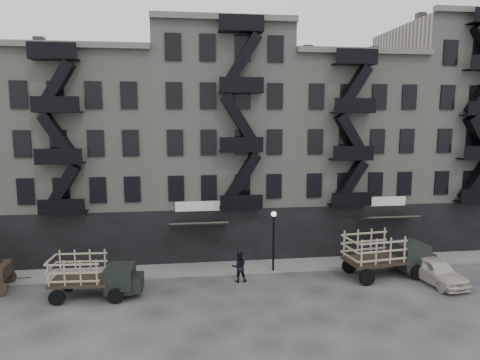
{
  "coord_description": "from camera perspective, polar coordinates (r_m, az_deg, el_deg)",
  "views": [
    {
      "loc": [
        -2.87,
        -24.93,
        10.53
      ],
      "look_at": [
        0.89,
        4.0,
        6.25
      ],
      "focal_mm": 32.0,
      "sensor_mm": 36.0,
      "label": 1
    }
  ],
  "objects": [
    {
      "name": "ground",
      "position": [
        27.21,
        -0.8,
        -14.42
      ],
      "size": [
        140.0,
        140.0,
        0.0
      ],
      "primitive_type": "plane",
      "color": "#38383A",
      "rests_on": "ground"
    },
    {
      "name": "sidewalk",
      "position": [
        30.66,
        -1.63,
        -11.6
      ],
      "size": [
        55.0,
        2.5,
        0.15
      ],
      "primitive_type": "cube",
      "color": "slate",
      "rests_on": "ground"
    },
    {
      "name": "building_midwest",
      "position": [
        35.61,
        -18.97,
        3.01
      ],
      "size": [
        10.0,
        11.35,
        16.2
      ],
      "color": "gray",
      "rests_on": "ground"
    },
    {
      "name": "building_center",
      "position": [
        34.93,
        -2.7,
        5.01
      ],
      "size": [
        10.0,
        11.35,
        18.2
      ],
      "color": "gray",
      "rests_on": "ground"
    },
    {
      "name": "building_mideast",
      "position": [
        37.19,
        12.89,
        3.46
      ],
      "size": [
        10.0,
        11.35,
        16.2
      ],
      "color": "gray",
      "rests_on": "ground"
    },
    {
      "name": "building_east",
      "position": [
        41.63,
        26.04,
        5.4
      ],
      "size": [
        10.0,
        11.35,
        19.2
      ],
      "color": "gray",
      "rests_on": "ground"
    },
    {
      "name": "lamp_post",
      "position": [
        29.19,
        4.49,
        -7.07
      ],
      "size": [
        0.36,
        0.36,
        4.28
      ],
      "color": "black",
      "rests_on": "ground"
    },
    {
      "name": "stake_truck_west",
      "position": [
        27.06,
        -18.96,
        -11.63
      ],
      "size": [
        5.32,
        2.43,
        2.61
      ],
      "rotation": [
        0.0,
        0.0,
        -0.06
      ],
      "color": "black",
      "rests_on": "ground"
    },
    {
      "name": "stake_truck_east",
      "position": [
        30.39,
        19.0,
        -8.98
      ],
      "size": [
        6.2,
        3.08,
        3.0
      ],
      "rotation": [
        0.0,
        0.0,
        0.12
      ],
      "color": "black",
      "rests_on": "ground"
    },
    {
      "name": "car_east",
      "position": [
        30.72,
        24.66,
        -10.93
      ],
      "size": [
        2.48,
        4.85,
        1.58
      ],
      "primitive_type": "imported",
      "rotation": [
        0.0,
        0.0,
        0.14
      ],
      "color": "beige",
      "rests_on": "ground"
    },
    {
      "name": "pedestrian_mid",
      "position": [
        28.1,
        -0.13,
        -11.47
      ],
      "size": [
        0.99,
        0.78,
        2.01
      ],
      "primitive_type": "imported",
      "rotation": [
        0.0,
        0.0,
        3.17
      ],
      "color": "black",
      "rests_on": "ground"
    }
  ]
}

